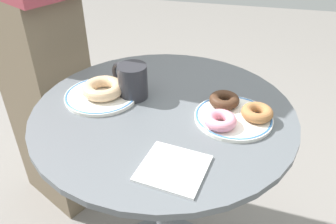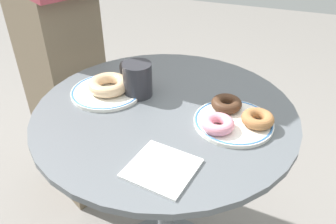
{
  "view_description": "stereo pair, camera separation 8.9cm",
  "coord_description": "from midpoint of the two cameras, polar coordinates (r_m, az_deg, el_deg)",
  "views": [
    {
      "loc": [
        0.18,
        -0.75,
        1.24
      ],
      "look_at": [
        0.02,
        -0.03,
        0.74
      ],
      "focal_mm": 36.4,
      "sensor_mm": 36.0,
      "label": 1
    },
    {
      "loc": [
        0.27,
        -0.73,
        1.24
      ],
      "look_at": [
        0.02,
        -0.03,
        0.74
      ],
      "focal_mm": 36.4,
      "sensor_mm": 36.0,
      "label": 2
    }
  ],
  "objects": [
    {
      "name": "coffee_mug",
      "position": [
        0.97,
        -2.64,
        5.49
      ],
      "size": [
        0.12,
        0.09,
        0.1
      ],
      "color": "#28282D",
      "rests_on": "cafe_table"
    },
    {
      "name": "person_figure",
      "position": [
        1.35,
        -17.33,
        15.31
      ],
      "size": [
        0.46,
        0.38,
        1.71
      ],
      "color": "brown",
      "rests_on": "ground"
    },
    {
      "name": "donut_pink_frosted",
      "position": [
        0.84,
        11.38,
        -2.06
      ],
      "size": [
        0.1,
        0.1,
        0.03
      ],
      "primitive_type": "torus",
      "rotation": [
        0.0,
        0.0,
        2.9
      ],
      "color": "pink",
      "rests_on": "plate_right"
    },
    {
      "name": "cafe_table",
      "position": [
        1.09,
        1.96,
        -10.76
      ],
      "size": [
        0.72,
        0.72,
        0.73
      ],
      "color": "#565B60",
      "rests_on": "ground"
    },
    {
      "name": "donut_glazed",
      "position": [
        0.99,
        -7.39,
        4.48
      ],
      "size": [
        0.17,
        0.17,
        0.03
      ],
      "primitive_type": "torus",
      "rotation": [
        0.0,
        0.0,
        4.03
      ],
      "color": "#E0B789",
      "rests_on": "plate_left"
    },
    {
      "name": "donut_cinnamon",
      "position": [
        0.88,
        17.59,
        -1.32
      ],
      "size": [
        0.11,
        0.11,
        0.03
      ],
      "primitive_type": "torus",
      "rotation": [
        0.0,
        0.0,
        5.8
      ],
      "color": "#A36B3D",
      "rests_on": "plate_right"
    },
    {
      "name": "plate_left",
      "position": [
        1.0,
        -7.68,
        3.38
      ],
      "size": [
        0.21,
        0.21,
        0.01
      ],
      "color": "white",
      "rests_on": "cafe_table"
    },
    {
      "name": "paper_napkin",
      "position": [
        0.74,
        2.46,
        -9.5
      ],
      "size": [
        0.16,
        0.16,
        0.01
      ],
      "primitive_type": "cube",
      "rotation": [
        0.0,
        0.0,
        -0.17
      ],
      "color": "white",
      "rests_on": "cafe_table"
    },
    {
      "name": "donut_chocolate",
      "position": [
        0.92,
        12.52,
        1.3
      ],
      "size": [
        0.11,
        0.11,
        0.03
      ],
      "primitive_type": "torus",
      "rotation": [
        0.0,
        0.0,
        0.66
      ],
      "color": "#422819",
      "rests_on": "plate_right"
    },
    {
      "name": "plate_right",
      "position": [
        0.89,
        13.74,
        -1.69
      ],
      "size": [
        0.2,
        0.2,
        0.01
      ],
      "color": "white",
      "rests_on": "cafe_table"
    }
  ]
}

